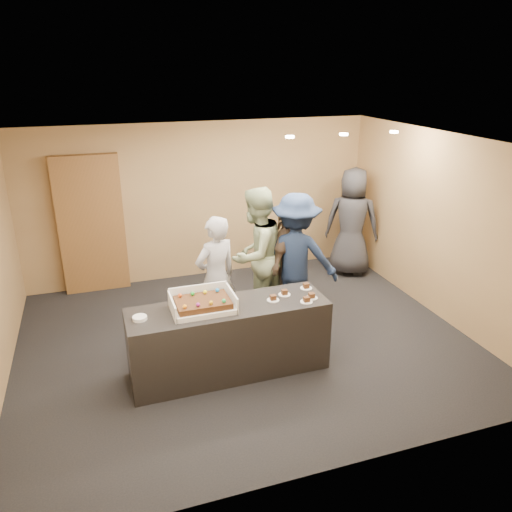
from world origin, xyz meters
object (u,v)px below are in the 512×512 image
Objects in this scene: sheet_cake at (203,302)px; person_server_grey at (216,277)px; serving_counter at (229,339)px; person_navy_man at (296,258)px; person_sage_man at (256,255)px; person_dark_suit at (352,222)px; plate_stack at (140,318)px; person_brown_extra at (286,259)px; storage_cabinet at (91,225)px; cake_box at (202,305)px.

sheet_cake is 1.03m from person_server_grey.
person_navy_man reaches higher than serving_counter.
serving_counter is 1.21× the size of person_sage_man.
person_dark_suit is (1.60, 1.25, 0.01)m from person_navy_man.
plate_stack is 4.58m from person_dark_suit.
person_server_grey reaches higher than serving_counter.
person_brown_extra is at bearing 144.39° from person_sage_man.
person_brown_extra is (-0.07, 0.19, -0.09)m from person_navy_man.
person_brown_extra is at bearing 175.90° from person_server_grey.
serving_counter is 1.06× the size of storage_cabinet.
person_dark_suit is at bearing 171.02° from person_sage_man.
person_sage_man reaches higher than person_navy_man.
person_dark_suit reaches higher than plate_stack.
storage_cabinet reaches higher than person_server_grey.
serving_counter is 1.13m from plate_stack.
person_sage_man is at bearing 58.33° from serving_counter.
plate_stack reaches higher than serving_counter.
person_sage_man is at bearing 49.15° from cake_box.
person_sage_man reaches higher than plate_stack.
person_server_grey reaches higher than sheet_cake.
person_dark_suit is (1.67, 1.06, 0.10)m from person_brown_extra.
sheet_cake is at bearing 47.34° from person_server_grey.
cake_box is at bearing 67.14° from person_dark_suit.
person_sage_man is at bearing 6.76° from person_navy_man.
person_navy_man is (0.54, -0.19, -0.04)m from person_sage_man.
cake_box is 1.93m from person_navy_man.
person_navy_man reaches higher than person_brown_extra.
person_brown_extra is 1.98m from person_dark_suit.
person_navy_man is 2.03m from person_dark_suit.
person_server_grey reaches higher than cake_box.
serving_counter is 1.39× the size of person_server_grey.
cake_box is 1.65m from person_sage_man.
person_server_grey is (0.09, 0.94, 0.42)m from serving_counter.
person_server_grey is at bearing -53.72° from storage_cabinet.
cake_box is (1.14, -3.01, -0.19)m from storage_cabinet.
serving_counter is 3.86× the size of sheet_cake.
person_server_grey is (1.12, 0.95, -0.05)m from plate_stack.
cake_box is at bearing -10.20° from person_brown_extra.
person_sage_man reaches higher than person_brown_extra.
person_sage_man is at bearing -174.11° from person_server_grey.
person_server_grey is 0.91× the size of person_navy_man.
person_server_grey is 1.20m from person_brown_extra.
plate_stack is at bearing -82.20° from storage_cabinet.
person_server_grey reaches higher than plate_stack.
sheet_cake is 0.33× the size of person_navy_man.
person_sage_man is 1.03× the size of person_dark_suit.
serving_counter is 1.77m from person_navy_man.
person_sage_man is at bearing -49.32° from person_brown_extra.
person_navy_man is (1.62, 1.05, 0.00)m from cake_box.
cake_box is at bearing 89.02° from sheet_cake.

